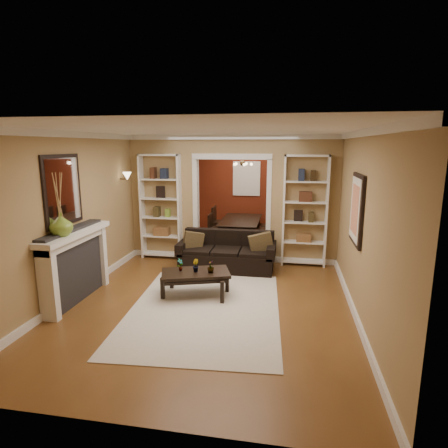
% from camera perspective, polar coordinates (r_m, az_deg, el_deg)
% --- Properties ---
extents(floor, '(8.00, 8.00, 0.00)m').
position_cam_1_polar(floor, '(7.28, -0.30, -8.02)').
color(floor, brown).
rests_on(floor, ground).
extents(ceiling, '(8.00, 8.00, 0.00)m').
position_cam_1_polar(ceiling, '(6.85, -0.32, 13.74)').
color(ceiling, white).
rests_on(ceiling, ground).
extents(wall_back, '(8.00, 0.00, 8.00)m').
position_cam_1_polar(wall_back, '(10.86, 3.47, 5.90)').
color(wall_back, '#A48556').
rests_on(wall_back, ground).
extents(wall_front, '(8.00, 0.00, 8.00)m').
position_cam_1_polar(wall_front, '(3.20, -13.35, -9.10)').
color(wall_front, '#A48556').
rests_on(wall_front, ground).
extents(wall_left, '(0.00, 8.00, 8.00)m').
position_cam_1_polar(wall_left, '(7.66, -17.13, 2.88)').
color(wall_left, '#A48556').
rests_on(wall_left, ground).
extents(wall_right, '(0.00, 8.00, 8.00)m').
position_cam_1_polar(wall_right, '(6.91, 18.40, 1.87)').
color(wall_right, '#A48556').
rests_on(wall_right, ground).
extents(partition_wall, '(4.50, 0.15, 2.70)m').
position_cam_1_polar(partition_wall, '(8.11, 1.21, 3.88)').
color(partition_wall, '#A48556').
rests_on(partition_wall, floor).
extents(red_back_panel, '(4.44, 0.04, 2.64)m').
position_cam_1_polar(red_back_panel, '(10.84, 3.45, 5.73)').
color(red_back_panel, maroon).
rests_on(red_back_panel, floor).
extents(dining_window, '(0.78, 0.03, 0.98)m').
position_cam_1_polar(dining_window, '(10.78, 3.44, 6.92)').
color(dining_window, '#8CA5CC').
rests_on(dining_window, wall_back).
extents(area_rug, '(2.47, 3.32, 0.01)m').
position_cam_1_polar(area_rug, '(5.93, -2.98, -12.79)').
color(area_rug, beige).
rests_on(area_rug, floor).
extents(sofa, '(1.95, 0.84, 0.76)m').
position_cam_1_polar(sofa, '(7.58, 0.43, -4.17)').
color(sofa, black).
rests_on(sofa, floor).
extents(pillow_left, '(0.40, 0.31, 0.40)m').
position_cam_1_polar(pillow_left, '(7.65, -4.72, -2.57)').
color(pillow_left, brown).
rests_on(pillow_left, sofa).
extents(pillow_right, '(0.47, 0.24, 0.45)m').
position_cam_1_polar(pillow_right, '(7.43, 5.69, -2.84)').
color(pillow_right, brown).
rests_on(pillow_right, sofa).
extents(coffee_table, '(1.25, 0.92, 0.42)m').
position_cam_1_polar(coffee_table, '(6.36, -4.34, -9.05)').
color(coffee_table, black).
rests_on(coffee_table, floor).
extents(plant_left, '(0.12, 0.13, 0.21)m').
position_cam_1_polar(plant_left, '(6.32, -6.68, -6.20)').
color(plant_left, '#336626').
rests_on(plant_left, coffee_table).
extents(plant_center, '(0.14, 0.15, 0.21)m').
position_cam_1_polar(plant_center, '(6.25, -4.38, -6.33)').
color(plant_center, '#336626').
rests_on(plant_center, coffee_table).
extents(plant_right, '(0.13, 0.13, 0.20)m').
position_cam_1_polar(plant_right, '(6.20, -2.04, -6.53)').
color(plant_right, '#336626').
rests_on(plant_right, coffee_table).
extents(bookshelf_left, '(0.90, 0.30, 2.30)m').
position_cam_1_polar(bookshelf_left, '(8.35, -9.56, 2.56)').
color(bookshelf_left, white).
rests_on(bookshelf_left, floor).
extents(bookshelf_right, '(0.90, 0.30, 2.30)m').
position_cam_1_polar(bookshelf_right, '(7.89, 12.21, 1.91)').
color(bookshelf_right, white).
rests_on(bookshelf_right, floor).
extents(fireplace, '(0.32, 1.70, 1.16)m').
position_cam_1_polar(fireplace, '(6.48, -21.44, -6.01)').
color(fireplace, white).
rests_on(fireplace, floor).
extents(vase, '(0.43, 0.43, 0.35)m').
position_cam_1_polar(vase, '(6.03, -23.59, -0.05)').
color(vase, olive).
rests_on(vase, fireplace).
extents(mirror, '(0.03, 0.95, 1.10)m').
position_cam_1_polar(mirror, '(6.31, -23.37, 4.73)').
color(mirror, silver).
rests_on(mirror, wall_left).
extents(wall_sconce, '(0.18, 0.18, 0.22)m').
position_cam_1_polar(wall_sconce, '(8.05, -14.93, 6.87)').
color(wall_sconce, '#FFE0A5').
rests_on(wall_sconce, wall_left).
extents(framed_art, '(0.04, 0.85, 1.05)m').
position_cam_1_polar(framed_art, '(5.89, 19.50, 2.13)').
color(framed_art, black).
rests_on(framed_art, wall_right).
extents(dining_table, '(1.76, 0.98, 0.62)m').
position_cam_1_polar(dining_table, '(9.67, 2.73, -1.10)').
color(dining_table, black).
rests_on(dining_table, floor).
extents(dining_chair_nw, '(0.52, 0.52, 0.82)m').
position_cam_1_polar(dining_chair_nw, '(9.44, -0.81, -0.79)').
color(dining_chair_nw, black).
rests_on(dining_chair_nw, floor).
extents(dining_chair_ne, '(0.44, 0.44, 0.87)m').
position_cam_1_polar(dining_chair_ne, '(9.29, 5.87, -0.88)').
color(dining_chair_ne, black).
rests_on(dining_chair_ne, floor).
extents(dining_chair_sw, '(0.45, 0.45, 0.91)m').
position_cam_1_polar(dining_chair_sw, '(10.01, -0.17, 0.21)').
color(dining_chair_sw, black).
rests_on(dining_chair_sw, floor).
extents(dining_chair_se, '(0.42, 0.42, 0.81)m').
position_cam_1_polar(dining_chair_se, '(9.89, 6.12, -0.30)').
color(dining_chair_se, black).
rests_on(dining_chair_se, floor).
extents(chandelier, '(0.50, 0.50, 0.30)m').
position_cam_1_polar(chandelier, '(9.53, 2.62, 9.11)').
color(chandelier, '#3C2F1B').
rests_on(chandelier, ceiling).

